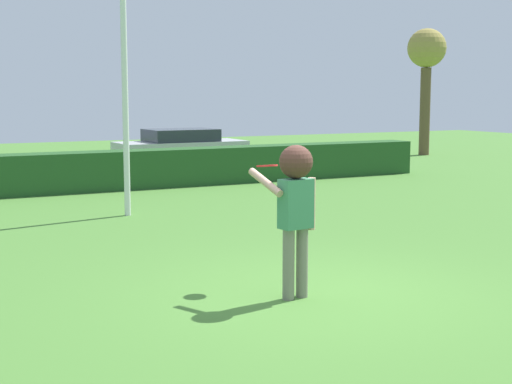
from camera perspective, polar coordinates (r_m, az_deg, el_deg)
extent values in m
plane|color=#477A30|center=(9.11, 4.50, -7.81)|extent=(60.00, 60.00, 0.00)
cylinder|color=slate|center=(8.78, 2.50, -5.54)|extent=(0.14, 0.14, 0.84)
cylinder|color=slate|center=(8.90, 3.53, -5.37)|extent=(0.14, 0.14, 0.84)
cube|color=#3C825B|center=(8.71, 3.05, -0.90)|extent=(0.40, 0.26, 0.58)
cylinder|color=tan|center=(8.76, 0.73, 0.75)|extent=(0.16, 0.62, 0.30)
cylinder|color=tan|center=(8.85, 4.25, -0.90)|extent=(0.09, 0.09, 0.62)
sphere|color=tan|center=(8.65, 3.07, 2.12)|extent=(0.22, 0.22, 0.22)
sphere|color=#4A2B23|center=(8.65, 3.07, 2.32)|extent=(0.39, 0.39, 0.39)
cylinder|color=red|center=(9.40, 0.85, 2.02)|extent=(0.27, 0.27, 0.05)
cylinder|color=silver|center=(14.86, -10.01, 9.65)|extent=(0.12, 0.12, 5.96)
cube|color=#234F22|center=(18.89, -13.09, 1.51)|extent=(19.69, 0.90, 0.97)
cube|color=#B7B7BC|center=(24.54, -5.75, 3.23)|extent=(4.22, 1.75, 0.55)
cube|color=#2D333D|center=(24.51, -5.77, 4.34)|extent=(2.22, 1.59, 0.40)
cylinder|color=black|center=(25.92, -3.46, 2.88)|extent=(0.60, 0.11, 0.60)
cylinder|color=black|center=(24.40, -1.78, 2.59)|extent=(0.60, 0.11, 0.60)
cylinder|color=black|center=(24.84, -9.63, 2.58)|extent=(0.60, 0.11, 0.60)
cylinder|color=black|center=(23.24, -8.29, 2.27)|extent=(0.60, 0.11, 0.60)
cylinder|color=brown|center=(30.01, 12.76, 6.01)|extent=(0.40, 0.40, 3.39)
sphere|color=olive|center=(30.05, 12.90, 10.66)|extent=(1.50, 1.50, 1.50)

